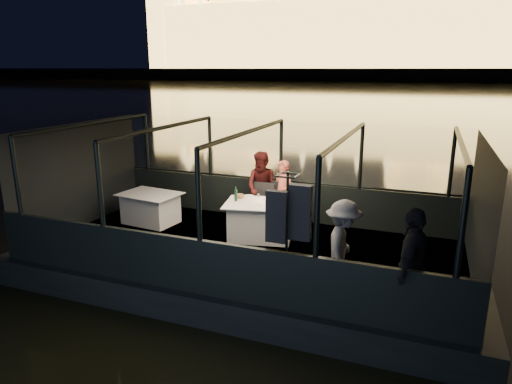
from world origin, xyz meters
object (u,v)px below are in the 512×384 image
at_px(passenger_dark, 412,266).
at_px(dining_table_central, 261,221).
at_px(passenger_stripe, 343,242).
at_px(person_woman_coral, 283,193).
at_px(chair_port_left, 261,209).
at_px(chair_port_right, 279,209).
at_px(coat_stand, 287,244).
at_px(person_man_maroon, 263,191).
at_px(wine_bottle, 236,194).
at_px(dining_table_aft, 151,207).

bearing_deg(passenger_dark, dining_table_central, -113.79).
bearing_deg(passenger_stripe, person_woman_coral, 29.11).
height_order(chair_port_left, chair_port_right, chair_port_right).
height_order(dining_table_central, person_woman_coral, person_woman_coral).
relative_size(coat_stand, passenger_stripe, 1.32).
xyz_separation_m(chair_port_right, person_man_maroon, (-0.48, 0.26, 0.30)).
bearing_deg(wine_bottle, coat_stand, -51.41).
bearing_deg(chair_port_left, dining_table_central, -72.73).
height_order(passenger_dark, wine_bottle, passenger_dark).
relative_size(dining_table_central, wine_bottle, 4.79).
xyz_separation_m(chair_port_left, chair_port_right, (0.36, 0.14, 0.00)).
bearing_deg(wine_bottle, person_man_maroon, 77.21).
bearing_deg(dining_table_aft, wine_bottle, -2.06).
height_order(chair_port_right, passenger_dark, passenger_dark).
bearing_deg(chair_port_right, passenger_dark, -45.12).
distance_m(person_man_maroon, passenger_stripe, 3.60).
bearing_deg(passenger_dark, wine_bottle, -108.92).
distance_m(dining_table_central, dining_table_aft, 2.69).
distance_m(dining_table_central, chair_port_left, 0.59).
height_order(passenger_stripe, passenger_dark, passenger_dark).
xyz_separation_m(dining_table_aft, wine_bottle, (2.16, -0.08, 0.53)).
bearing_deg(passenger_stripe, wine_bottle, 50.57).
bearing_deg(dining_table_central, chair_port_left, 108.80).
distance_m(chair_port_left, passenger_dark, 4.36).
height_order(dining_table_aft, passenger_dark, passenger_dark).
relative_size(person_woman_coral, person_man_maroon, 0.91).
xyz_separation_m(dining_table_aft, person_woman_coral, (2.86, 0.89, 0.36)).
distance_m(dining_table_aft, chair_port_right, 2.94).
bearing_deg(person_woman_coral, wine_bottle, -101.75).
bearing_deg(passenger_dark, person_man_maroon, -120.79).
xyz_separation_m(chair_port_left, passenger_dark, (3.23, -2.90, 0.40)).
xyz_separation_m(dining_table_central, dining_table_aft, (-2.69, 0.03, 0.00)).
relative_size(person_woman_coral, passenger_stripe, 0.98).
relative_size(passenger_dark, wine_bottle, 5.57).
relative_size(dining_table_central, chair_port_left, 1.47).
distance_m(dining_table_aft, passenger_stripe, 5.06).
height_order(coat_stand, person_woman_coral, coat_stand).
xyz_separation_m(dining_table_aft, passenger_stripe, (4.70, -1.82, 0.47)).
xyz_separation_m(dining_table_central, chair_port_right, (0.17, 0.70, 0.06)).
height_order(coat_stand, passenger_stripe, coat_stand).
distance_m(chair_port_right, passenger_stripe, 3.12).
distance_m(chair_port_right, wine_bottle, 1.13).
relative_size(dining_table_aft, passenger_stripe, 0.87).
height_order(dining_table_aft, chair_port_left, chair_port_left).
relative_size(coat_stand, wine_bottle, 6.63).
height_order(chair_port_right, passenger_stripe, passenger_stripe).
height_order(person_man_maroon, passenger_dark, passenger_dark).
height_order(person_man_maroon, wine_bottle, person_man_maroon).
bearing_deg(person_man_maroon, coat_stand, -65.78).
xyz_separation_m(dining_table_central, person_man_maroon, (-0.30, 0.96, 0.36)).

